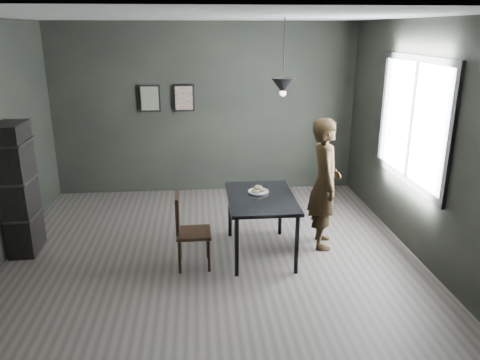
{
  "coord_description": "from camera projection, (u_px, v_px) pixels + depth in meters",
  "views": [
    {
      "loc": [
        -0.13,
        -5.25,
        2.67
      ],
      "look_at": [
        0.35,
        0.05,
        0.95
      ],
      "focal_mm": 35.0,
      "sensor_mm": 36.0,
      "label": 1
    }
  ],
  "objects": [
    {
      "name": "ground",
      "position": [
        212.0,
        255.0,
        5.81
      ],
      "size": [
        5.0,
        5.0,
        0.0
      ],
      "primitive_type": "plane",
      "color": "#3A3632",
      "rests_on": "ground"
    },
    {
      "name": "back_wall",
      "position": [
        206.0,
        110.0,
        7.74
      ],
      "size": [
        5.0,
        0.1,
        2.8
      ],
      "primitive_type": "cube",
      "color": "black",
      "rests_on": "ground"
    },
    {
      "name": "ceiling",
      "position": [
        208.0,
        16.0,
        4.94
      ],
      "size": [
        5.0,
        5.0,
        0.02
      ],
      "color": "silver",
      "rests_on": "ground"
    },
    {
      "name": "window_assembly",
      "position": [
        412.0,
        121.0,
        5.72
      ],
      "size": [
        0.04,
        1.96,
        1.56
      ],
      "color": "white",
      "rests_on": "ground"
    },
    {
      "name": "cafe_table",
      "position": [
        261.0,
        203.0,
        5.65
      ],
      "size": [
        0.8,
        1.2,
        0.75
      ],
      "color": "black",
      "rests_on": "ground"
    },
    {
      "name": "white_plate",
      "position": [
        258.0,
        192.0,
        5.76
      ],
      "size": [
        0.23,
        0.23,
        0.01
      ],
      "primitive_type": "cylinder",
      "color": "silver",
      "rests_on": "cafe_table"
    },
    {
      "name": "donut_pile",
      "position": [
        258.0,
        189.0,
        5.75
      ],
      "size": [
        0.18,
        0.15,
        0.08
      ],
      "rotation": [
        0.0,
        0.0,
        0.29
      ],
      "color": "beige",
      "rests_on": "white_plate"
    },
    {
      "name": "woman",
      "position": [
        325.0,
        184.0,
        5.84
      ],
      "size": [
        0.48,
        0.66,
        1.66
      ],
      "primitive_type": "imported",
      "rotation": [
        0.0,
        0.0,
        1.43
      ],
      "color": "black",
      "rests_on": "ground"
    },
    {
      "name": "wood_chair",
      "position": [
        186.0,
        226.0,
        5.38
      ],
      "size": [
        0.4,
        0.4,
        0.9
      ],
      "rotation": [
        0.0,
        0.0,
        0.02
      ],
      "color": "black",
      "rests_on": "ground"
    },
    {
      "name": "shelf_unit",
      "position": [
        19.0,
        189.0,
        5.67
      ],
      "size": [
        0.32,
        0.55,
        1.63
      ],
      "primitive_type": "cube",
      "rotation": [
        0.0,
        0.0,
        0.02
      ],
      "color": "black",
      "rests_on": "ground"
    },
    {
      "name": "pendant_lamp",
      "position": [
        283.0,
        86.0,
        5.34
      ],
      "size": [
        0.28,
        0.28,
        0.86
      ],
      "color": "black",
      "rests_on": "ground"
    },
    {
      "name": "framed_print_left",
      "position": [
        150.0,
        98.0,
        7.57
      ],
      "size": [
        0.34,
        0.04,
        0.44
      ],
      "color": "black",
      "rests_on": "ground"
    },
    {
      "name": "framed_print_right",
      "position": [
        184.0,
        98.0,
        7.62
      ],
      "size": [
        0.34,
        0.04,
        0.44
      ],
      "color": "black",
      "rests_on": "ground"
    }
  ]
}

